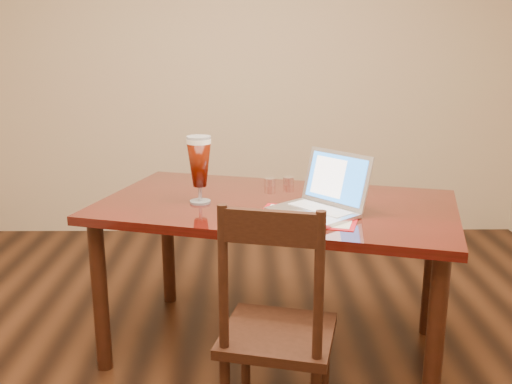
{
  "coord_description": "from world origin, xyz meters",
  "views": [
    {
      "loc": [
        0.08,
        -2.01,
        1.52
      ],
      "look_at": [
        0.11,
        0.58,
        0.84
      ],
      "focal_mm": 40.0,
      "sensor_mm": 36.0,
      "label": 1
    }
  ],
  "objects": [
    {
      "name": "dining_chair",
      "position": [
        0.18,
        -0.07,
        0.46
      ],
      "size": [
        0.5,
        0.48,
        0.98
      ],
      "rotation": [
        0.0,
        0.0,
        -0.24
      ],
      "color": "black",
      "rests_on": "ground"
    },
    {
      "name": "dining_table",
      "position": [
        0.2,
        0.59,
        0.7
      ],
      "size": [
        1.86,
        1.36,
        1.1
      ],
      "rotation": [
        0.0,
        0.0,
        -0.28
      ],
      "color": "#460C09",
      "rests_on": "ground"
    }
  ]
}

